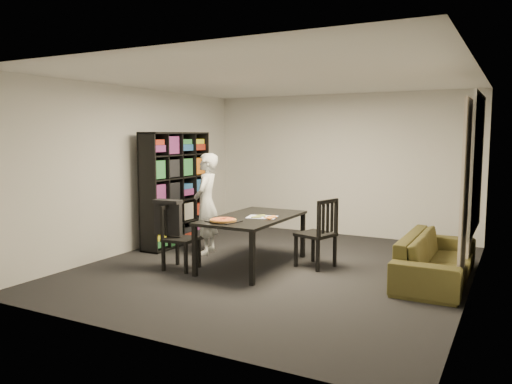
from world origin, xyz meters
The scene contains 16 objects.
room centered at (0.00, 0.00, 1.30)m, with size 5.01×5.51×2.61m.
window_pane centered at (2.48, 0.60, 1.50)m, with size 0.02×1.40×1.60m, color black.
window_frame centered at (2.48, 0.60, 1.50)m, with size 0.03×1.52×1.72m, color white.
curtain_left centered at (2.40, 0.08, 1.15)m, with size 0.03×0.70×2.25m, color beige.
curtain_right centered at (2.40, 1.12, 1.15)m, with size 0.03×0.70×2.25m, color beige.
bookshelf centered at (-2.16, 0.60, 0.95)m, with size 0.35×1.50×1.90m, color black.
dining_table centered at (-0.33, -0.06, 0.65)m, with size 0.95×1.71×0.71m.
chair_left centered at (-1.21, -0.67, 0.51)m, with size 0.45×0.45×0.89m.
chair_right centered at (0.55, 0.31, 0.56)m, with size 0.57×0.57×0.98m.
draped_jacket centered at (-1.33, -0.68, 0.74)m, with size 0.42×0.21×0.49m.
person centered at (-1.34, 0.29, 0.79)m, with size 0.57×0.38×1.57m, color silver.
baking_tray centered at (-0.48, -0.60, 0.72)m, with size 0.40×0.32×0.01m, color black.
pepperoni_pizza centered at (-0.46, -0.64, 0.74)m, with size 0.35×0.35×0.03m.
kitchen_towel centered at (-0.18, -0.07, 0.72)m, with size 0.40×0.30×0.01m, color white.
pizza_slices centered at (-0.13, -0.08, 0.73)m, with size 0.37×0.31×0.01m, color gold, non-canonical shape.
sofa centered at (2.07, 0.43, 0.29)m, with size 2.00×0.78×0.58m, color #413A1A.
Camera 1 is at (2.95, -6.15, 1.85)m, focal length 35.00 mm.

